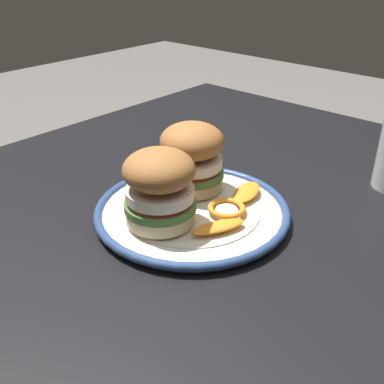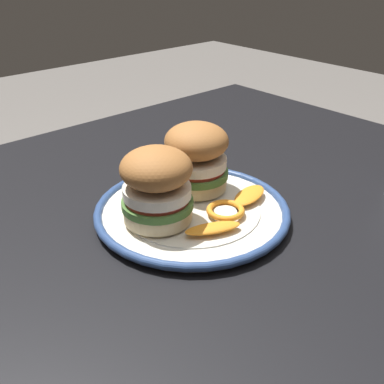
% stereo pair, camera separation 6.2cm
% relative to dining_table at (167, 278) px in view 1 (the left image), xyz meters
% --- Properties ---
extents(dining_table, '(1.15, 0.81, 0.77)m').
position_rel_dining_table_xyz_m(dining_table, '(0.00, 0.00, 0.00)').
color(dining_table, black).
rests_on(dining_table, ground).
extents(dinner_plate, '(0.27, 0.27, 0.02)m').
position_rel_dining_table_xyz_m(dinner_plate, '(0.02, -0.04, 0.13)').
color(dinner_plate, silver).
rests_on(dinner_plate, dining_table).
extents(sandwich_half_left, '(0.12, 0.12, 0.10)m').
position_rel_dining_table_xyz_m(sandwich_half_left, '(-0.04, -0.03, 0.19)').
color(sandwich_half_left, beige).
rests_on(sandwich_half_left, dinner_plate).
extents(sandwich_half_right, '(0.12, 0.12, 0.10)m').
position_rel_dining_table_xyz_m(sandwich_half_right, '(0.06, -0.00, 0.19)').
color(sandwich_half_right, beige).
rests_on(sandwich_half_right, dinner_plate).
extents(orange_peel_curled, '(0.07, 0.07, 0.01)m').
position_rel_dining_table_xyz_m(orange_peel_curled, '(0.04, -0.08, 0.14)').
color(orange_peel_curled, orange).
rests_on(orange_peel_curled, dinner_plate).
extents(orange_peel_strip_long, '(0.08, 0.05, 0.01)m').
position_rel_dining_table_xyz_m(orange_peel_strip_long, '(-0.01, -0.10, 0.14)').
color(orange_peel_strip_long, orange).
rests_on(orange_peel_strip_long, dinner_plate).
extents(orange_peel_strip_short, '(0.08, 0.05, 0.01)m').
position_rel_dining_table_xyz_m(orange_peel_strip_short, '(0.09, -0.08, 0.14)').
color(orange_peel_strip_short, orange).
rests_on(orange_peel_strip_short, dinner_plate).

